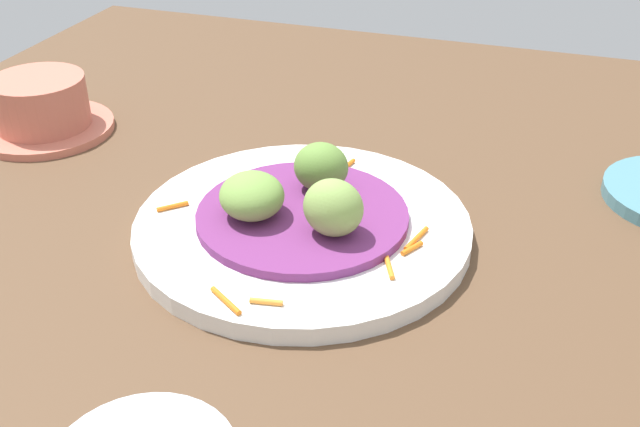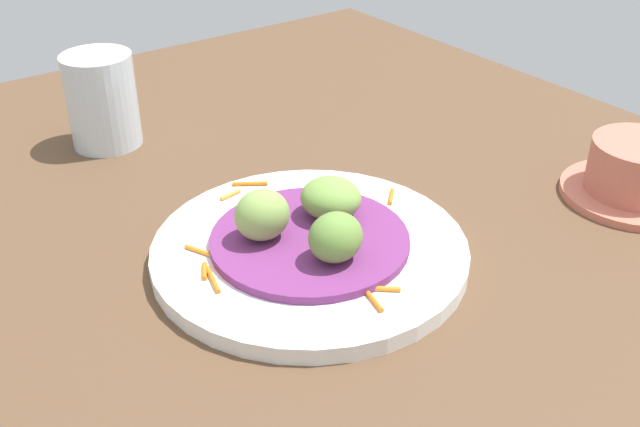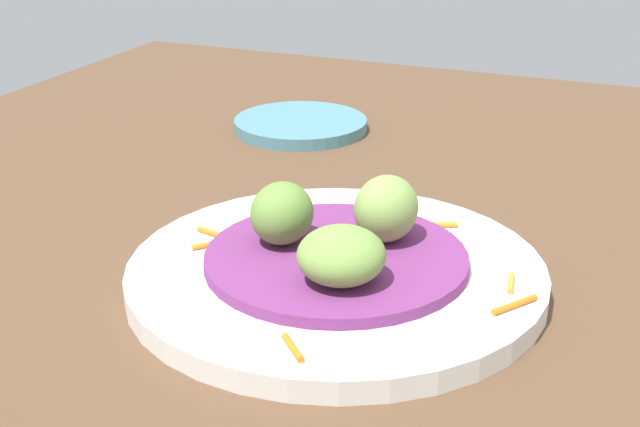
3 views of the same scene
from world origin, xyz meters
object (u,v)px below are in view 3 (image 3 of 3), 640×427
object	(u,v)px
side_plate_small	(301,125)
guac_scoop_right	(386,209)
main_plate	(336,275)
guac_scoop_center	(341,255)
guac_scoop_left	(282,213)

from	to	relation	value
side_plate_small	guac_scoop_right	bearing A→B (deg)	-145.77
main_plate	side_plate_small	bearing A→B (deg)	27.93
main_plate	guac_scoop_center	bearing A→B (deg)	-153.83
main_plate	side_plate_small	size ratio (longest dim) A/B	2.06
guac_scoop_left	guac_scoop_center	bearing A→B (deg)	-123.83
guac_scoop_center	side_plate_small	size ratio (longest dim) A/B	0.41
guac_scoop_left	guac_scoop_center	xyz separation A→B (cm)	(-3.82, -5.70, -0.32)
guac_scoop_right	side_plate_small	xyz separation A→B (cm)	(26.29, 17.89, -3.92)
main_plate	guac_scoop_right	bearing A→B (deg)	-33.83
guac_scoop_center	side_plate_small	world-z (taller)	guac_scoop_center
guac_scoop_center	guac_scoop_left	bearing A→B (deg)	56.17
main_plate	side_plate_small	distance (cm)	33.49
guac_scoop_left	guac_scoop_center	distance (cm)	6.87
main_plate	guac_scoop_left	xyz separation A→B (cm)	(0.26, 3.95, 3.59)
side_plate_small	main_plate	bearing A→B (deg)	-152.07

